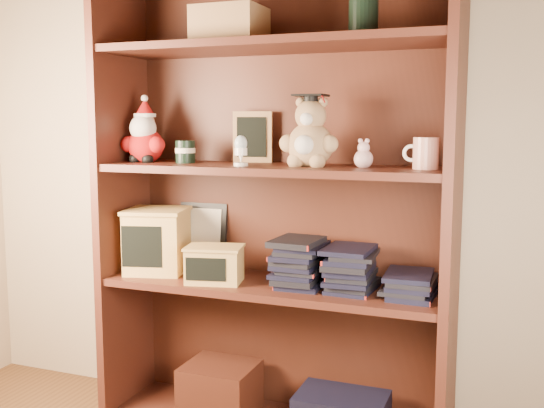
% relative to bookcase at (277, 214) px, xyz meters
% --- Properties ---
extents(bookcase, '(1.20, 0.35, 1.60)m').
position_rel_bookcase_xyz_m(bookcase, '(0.00, 0.00, 0.00)').
color(bookcase, '#481F14').
rests_on(bookcase, ground).
extents(shelf_lower, '(1.14, 0.33, 0.02)m').
position_rel_bookcase_xyz_m(shelf_lower, '(0.00, -0.05, -0.24)').
color(shelf_lower, '#481F14').
rests_on(shelf_lower, ground).
extents(shelf_upper, '(1.14, 0.33, 0.02)m').
position_rel_bookcase_xyz_m(shelf_upper, '(0.00, -0.05, 0.16)').
color(shelf_upper, '#481F14').
rests_on(shelf_upper, ground).
extents(santa_plush, '(0.17, 0.13, 0.25)m').
position_rel_bookcase_xyz_m(santa_plush, '(-0.48, -0.06, 0.26)').
color(santa_plush, '#A50F0F').
rests_on(santa_plush, shelf_upper).
extents(teachers_tin, '(0.07, 0.07, 0.08)m').
position_rel_bookcase_xyz_m(teachers_tin, '(-0.32, -0.05, 0.21)').
color(teachers_tin, black).
rests_on(teachers_tin, shelf_upper).
extents(chalkboard_plaque, '(0.14, 0.09, 0.18)m').
position_rel_bookcase_xyz_m(chalkboard_plaque, '(-0.12, 0.06, 0.26)').
color(chalkboard_plaque, '#9E7547').
rests_on(chalkboard_plaque, shelf_upper).
extents(egg_cup, '(0.05, 0.05, 0.10)m').
position_rel_bookcase_xyz_m(egg_cup, '(-0.08, -0.13, 0.22)').
color(egg_cup, white).
rests_on(egg_cup, shelf_upper).
extents(grad_teddy_bear, '(0.20, 0.17, 0.24)m').
position_rel_bookcase_xyz_m(grad_teddy_bear, '(0.14, -0.06, 0.26)').
color(grad_teddy_bear, '#A78358').
rests_on(grad_teddy_bear, shelf_upper).
extents(pink_figurine, '(0.06, 0.06, 0.10)m').
position_rel_bookcase_xyz_m(pink_figurine, '(0.31, -0.05, 0.21)').
color(pink_figurine, '#CC9F9E').
rests_on(pink_figurine, shelf_upper).
extents(teacher_mug, '(0.11, 0.08, 0.10)m').
position_rel_bookcase_xyz_m(teacher_mug, '(0.50, -0.05, 0.22)').
color(teacher_mug, silver).
rests_on(teacher_mug, shelf_upper).
extents(certificate_frame, '(0.19, 0.05, 0.24)m').
position_rel_bookcase_xyz_m(certificate_frame, '(-0.33, 0.09, -0.11)').
color(certificate_frame, black).
rests_on(certificate_frame, shelf_lower).
extents(treats_box, '(0.26, 0.26, 0.23)m').
position_rel_bookcase_xyz_m(treats_box, '(-0.44, -0.05, -0.11)').
color(treats_box, tan).
rests_on(treats_box, shelf_lower).
extents(pencils_box, '(0.22, 0.18, 0.13)m').
position_rel_bookcase_xyz_m(pencils_box, '(-0.18, -0.12, -0.16)').
color(pencils_box, tan).
rests_on(pencils_box, shelf_lower).
extents(book_stack_left, '(0.14, 0.20, 0.16)m').
position_rel_bookcase_xyz_m(book_stack_left, '(0.10, -0.05, -0.15)').
color(book_stack_left, black).
rests_on(book_stack_left, shelf_lower).
extents(book_stack_mid, '(0.14, 0.20, 0.14)m').
position_rel_bookcase_xyz_m(book_stack_mid, '(0.28, -0.05, -0.16)').
color(book_stack_mid, black).
rests_on(book_stack_mid, shelf_lower).
extents(book_stack_right, '(0.14, 0.20, 0.08)m').
position_rel_bookcase_xyz_m(book_stack_right, '(0.47, -0.05, -0.19)').
color(book_stack_right, black).
rests_on(book_stack_right, shelf_lower).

